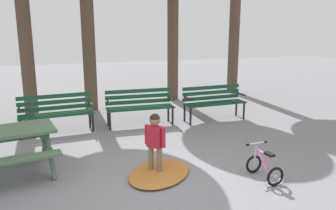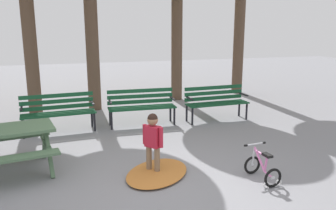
{
  "view_description": "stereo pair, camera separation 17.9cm",
  "coord_description": "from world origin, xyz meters",
  "views": [
    {
      "loc": [
        -1.39,
        -4.43,
        2.35
      ],
      "look_at": [
        0.69,
        1.72,
        0.85
      ],
      "focal_mm": 36.98,
      "sensor_mm": 36.0,
      "label": 1
    },
    {
      "loc": [
        -1.21,
        -4.49,
        2.35
      ],
      "look_at": [
        0.69,
        1.72,
        0.85
      ],
      "focal_mm": 36.98,
      "sensor_mm": 36.0,
      "label": 2
    }
  ],
  "objects": [
    {
      "name": "park_bench_left",
      "position": [
        0.54,
        3.43,
        0.51
      ],
      "size": [
        1.62,
        0.52,
        0.85
      ],
      "color": "#144728",
      "rests_on": "ground"
    },
    {
      "name": "park_bench_right",
      "position": [
        2.43,
        3.3,
        0.51
      ],
      "size": [
        1.62,
        0.52,
        0.85
      ],
      "color": "#144728",
      "rests_on": "ground"
    },
    {
      "name": "child_standing",
      "position": [
        0.08,
        0.58,
        0.59
      ],
      "size": [
        0.28,
        0.31,
        1.01
      ],
      "color": "#7F664C",
      "rests_on": "ground"
    },
    {
      "name": "kids_bicycle",
      "position": [
        1.63,
        -0.16,
        0.2
      ],
      "size": [
        0.4,
        0.58,
        0.54
      ],
      "color": "black",
      "rests_on": "ground"
    },
    {
      "name": "park_bench_far_left",
      "position": [
        -1.37,
        3.4,
        0.51
      ],
      "size": [
        1.63,
        0.58,
        0.85
      ],
      "color": "#144728",
      "rests_on": "ground"
    },
    {
      "name": "leaf_pile",
      "position": [
        0.13,
        0.52,
        0.04
      ],
      "size": [
        1.51,
        1.53,
        0.07
      ],
      "primitive_type": "ellipsoid",
      "rotation": [
        0.0,
        0.0,
        0.83
      ],
      "color": "#B26B2D",
      "rests_on": "ground"
    },
    {
      "name": "ground",
      "position": [
        0.0,
        0.0,
        0.0
      ],
      "size": [
        36.0,
        36.0,
        0.0
      ],
      "primitive_type": "plane",
      "color": "gray"
    }
  ]
}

